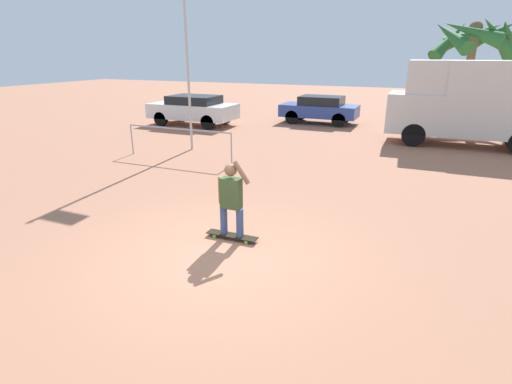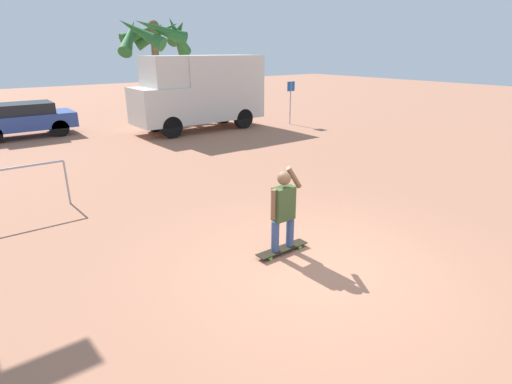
# 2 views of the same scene
# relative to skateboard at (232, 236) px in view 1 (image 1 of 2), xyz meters

# --- Properties ---
(ground_plane) EXTENTS (80.00, 80.00, 0.00)m
(ground_plane) POSITION_rel_skateboard_xyz_m (0.09, -0.73, -0.07)
(ground_plane) COLOR #A36B51
(skateboard) EXTENTS (1.04, 0.22, 0.09)m
(skateboard) POSITION_rel_skateboard_xyz_m (0.00, 0.00, 0.00)
(skateboard) COLOR black
(skateboard) RESTS_ON ground_plane
(person_skateboarder) EXTENTS (0.66, 0.24, 1.51)m
(person_skateboarder) POSITION_rel_skateboard_xyz_m (-0.00, 0.00, 0.82)
(person_skateboarder) COLOR #384C7A
(person_skateboarder) RESTS_ON skateboard
(camper_van) EXTENTS (5.80, 2.02, 3.20)m
(camper_van) POSITION_rel_skateboard_xyz_m (4.73, 11.08, 1.67)
(camper_van) COLOR black
(camper_van) RESTS_ON ground_plane
(parked_car_blue) EXTENTS (3.88, 1.74, 1.38)m
(parked_car_blue) POSITION_rel_skateboard_xyz_m (-1.96, 14.07, 0.68)
(parked_car_blue) COLOR black
(parked_car_blue) RESTS_ON ground_plane
(parked_car_white) EXTENTS (4.34, 1.94, 1.46)m
(parked_car_white) POSITION_rel_skateboard_xyz_m (-7.67, 11.05, 0.73)
(parked_car_white) COLOR black
(parked_car_white) RESTS_ON ground_plane
(palm_tree_near_van) EXTENTS (4.00, 4.00, 5.12)m
(palm_tree_near_van) POSITION_rel_skateboard_xyz_m (4.77, 15.56, 4.01)
(palm_tree_near_van) COLOR brown
(palm_tree_near_van) RESTS_ON ground_plane
(flagpole) EXTENTS (1.05, 0.12, 6.83)m
(flagpole) POSITION_rel_skateboard_xyz_m (-4.78, 6.35, 3.81)
(flagpole) COLOR #B7B7BC
(flagpole) RESTS_ON ground_plane
(plaza_railing_segment) EXTENTS (4.01, 0.05, 1.08)m
(plaza_railing_segment) POSITION_rel_skateboard_xyz_m (-4.41, 4.86, 0.83)
(plaza_railing_segment) COLOR #99999E
(plaza_railing_segment) RESTS_ON ground_plane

